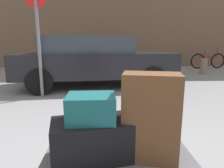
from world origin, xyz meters
TOP-DOWN VIEW (x-y plane):
  - luggage_cart at (0.00, 0.00)m, footprint 1.22×0.79m
  - duffel_bag_black_front_right at (-0.21, -0.03)m, footprint 0.68×0.47m
  - suitcase_brown_front_left at (0.24, -0.05)m, footprint 0.47×0.32m
  - duffel_bag_teal_topmost_pile at (-0.21, -0.03)m, footprint 0.37×0.29m
  - parked_car at (-0.39, 4.29)m, footprint 4.46×2.27m
  - bicycle_leaning at (4.93, 8.02)m, footprint 1.76×0.23m
  - bollard_kerb_near at (2.40, 6.29)m, footprint 0.27×0.27m
  - bollard_kerb_mid at (3.86, 6.29)m, footprint 0.27×0.27m
  - no_parking_sign at (-1.54, 3.10)m, footprint 0.50×0.07m

SIDE VIEW (x-z plane):
  - luggage_cart at x=0.00m, z-range 0.10..0.44m
  - bollard_kerb_near at x=2.40m, z-range 0.00..0.62m
  - bollard_kerb_mid at x=3.86m, z-range 0.00..0.62m
  - bicycle_leaning at x=4.93m, z-range -0.11..0.85m
  - duffel_bag_black_front_right at x=-0.21m, z-range 0.34..0.66m
  - suitcase_brown_front_left at x=0.24m, z-range 0.34..1.03m
  - parked_car at x=-0.39m, z-range 0.05..1.47m
  - duffel_bag_teal_topmost_pile at x=-0.21m, z-range 0.66..0.86m
  - no_parking_sign at x=-1.54m, z-range 0.29..2.76m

